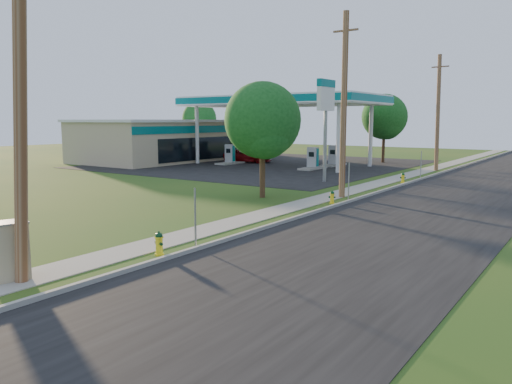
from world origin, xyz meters
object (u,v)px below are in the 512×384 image
hydrant_near (159,244)px  car_red (248,156)px  hydrant_mid (332,197)px  utility_cabinet (10,251)px  utility_pole_near (20,93)px  utility_pole_far (438,113)px  hydrant_far (403,178)px  fuel_pump_nw (230,157)px  utility_pole_mid (344,105)px  tree_verge (263,123)px  fuel_pump_se (334,158)px  fuel_pump_sw (254,154)px  tree_lot (385,118)px  fuel_pump_ne (313,161)px  tree_back (200,120)px  price_pylon (326,101)px

hydrant_near → car_red: bearing=121.4°
hydrant_mid → utility_cabinet: 15.87m
hydrant_near → hydrant_mid: hydrant_near is taller
utility_pole_near → utility_pole_far: size_ratio=1.00×
hydrant_near → hydrant_far: (0.11, 22.25, -0.03)m
fuel_pump_nw → car_red: bearing=84.3°
utility_pole_far → utility_pole_mid: bearing=-90.0°
tree_verge → hydrant_far: tree_verge is taller
fuel_pump_nw → fuel_pump_se: (9.00, 4.00, 0.00)m
fuel_pump_sw → tree_lot: 13.51m
fuel_pump_se → utility_cabinet: bearing=-77.1°
fuel_pump_sw → utility_cabinet: fuel_pump_sw is taller
tree_lot → hydrant_near: 38.15m
fuel_pump_nw → hydrant_near: (18.40, -27.10, -0.35)m
fuel_pump_sw → utility_pole_mid: bearing=-43.5°
fuel_pump_sw → hydrant_mid: size_ratio=4.74×
utility_pole_near → car_red: size_ratio=1.96×
utility_pole_near → fuel_pump_sw: utility_pole_near is taller
fuel_pump_se → utility_pole_mid: bearing=-62.4°
tree_verge → utility_cabinet: (2.54, -15.47, -3.23)m
fuel_pump_nw → hydrant_mid: (18.44, -15.25, -0.39)m
fuel_pump_ne → fuel_pump_se: size_ratio=1.00×
utility_pole_mid → car_red: 23.94m
car_red → utility_cabinet: bearing=-173.0°
utility_pole_near → fuel_pump_nw: size_ratio=2.96×
fuel_pump_se → hydrant_far: size_ratio=4.56×
tree_lot → tree_back: (-24.63, 0.42, -0.11)m
fuel_pump_ne → tree_verge: bearing=-70.7°
fuel_pump_nw → fuel_pump_se: size_ratio=1.00×
fuel_pump_nw → tree_back: (-13.20, 10.62, 3.53)m
tree_lot → hydrant_far: size_ratio=9.65×
utility_pole_far → utility_cabinet: utility_pole_far is taller
fuel_pump_sw → tree_verge: (14.46, -19.58, 3.29)m
utility_pole_mid → hydrant_near: size_ratio=12.85×
hydrant_far → tree_lot: bearing=115.2°
price_pylon → hydrant_far: bearing=30.5°
tree_lot → car_red: tree_lot is taller
hydrant_mid → hydrant_near: bearing=-90.2°
utility_pole_mid → fuel_pump_se: size_ratio=3.06×
utility_pole_near → hydrant_far: size_ratio=13.51×
fuel_pump_sw → fuel_pump_nw: bearing=-90.0°
tree_verge → utility_cabinet: 16.01m
tree_lot → fuel_pump_ne: bearing=-103.4°
price_pylon → hydrant_far: (4.51, 2.65, -5.09)m
utility_pole_near → tree_back: (-31.10, 41.62, -0.55)m
fuel_pump_nw → hydrant_far: 19.14m
tree_verge → hydrant_mid: bearing=4.7°
utility_pole_near → price_pylon: bearing=99.4°
fuel_pump_sw → utility_pole_near: bearing=-62.9°
fuel_pump_sw → utility_cabinet: 38.96m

